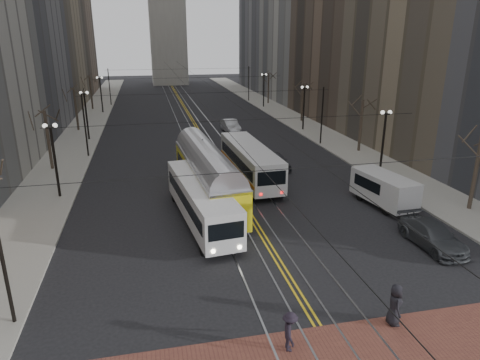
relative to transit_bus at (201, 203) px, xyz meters
name	(u,v)px	position (x,y,z in m)	size (l,w,h in m)	color
ground	(310,313)	(3.50, -11.00, -1.43)	(260.00, 260.00, 0.00)	black
sidewalk_left	(85,129)	(-11.50, 34.00, -1.35)	(5.00, 140.00, 0.15)	gray
sidewalk_right	(295,120)	(18.50, 34.00, -1.35)	(5.00, 140.00, 0.15)	gray
streetcar_rails	(195,125)	(3.50, 34.00, -1.42)	(4.80, 130.00, 0.02)	gray
centre_lines	(195,125)	(3.50, 34.00, -1.42)	(0.42, 130.00, 0.01)	gold
building_right_mid	(366,0)	(29.00, 35.00, 15.57)	(16.00, 20.00, 34.00)	brown
building_right_far	(282,0)	(29.00, 75.00, 18.57)	(16.00, 20.00, 40.00)	slate
lamp_posts	(212,128)	(3.50, 17.75, 1.37)	(27.60, 57.20, 5.60)	black
street_trees	(204,117)	(3.50, 24.25, 1.37)	(31.68, 53.28, 5.60)	#382D23
trolley_wires	(204,109)	(3.50, 23.84, 2.35)	(25.96, 120.00, 6.60)	black
transit_bus	(201,203)	(0.00, 0.00, 0.00)	(2.38, 11.42, 2.86)	silver
streetcar	(207,180)	(1.00, 4.01, 0.25)	(2.65, 14.26, 3.36)	yellow
rear_bus	(250,163)	(5.30, 8.06, 0.10)	(2.55, 11.75, 3.07)	silver
cargo_van	(384,191)	(13.50, 0.13, -0.23)	(2.08, 5.42, 2.40)	silver
sedan_grey	(276,161)	(8.58, 11.00, -0.69)	(1.73, 4.30, 1.47)	#3A3C42
sedan_silver	(231,126)	(7.50, 27.94, -0.62)	(1.72, 4.93, 1.62)	#9D9FA5
sedan_parked	(433,235)	(13.00, -6.38, -0.71)	(2.02, 4.96, 1.44)	#3F4347
pedestrian_a	(395,305)	(6.76, -12.50, -0.46)	(0.94, 0.61, 1.91)	black
pedestrian_d	(290,332)	(1.81, -13.09, -0.56)	(1.10, 0.63, 1.70)	black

